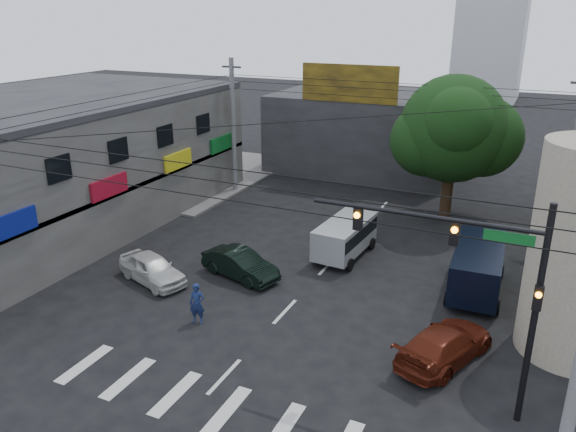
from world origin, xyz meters
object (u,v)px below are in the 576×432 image
Objects in this scene: navy_van at (477,270)px; traffic_officer at (197,304)px; silver_minivan at (345,239)px; traffic_gantry at (479,271)px; utility_pole_far_right at (572,159)px; utility_pole_far_left at (233,127)px; street_tree at (453,129)px; white_compact at (152,268)px; dark_sedan at (240,264)px; maroon_sedan at (445,344)px.

traffic_officer is at bearing 125.01° from navy_van.
silver_minivan is 9.44m from traffic_officer.
traffic_gantry is 0.78× the size of utility_pole_far_right.
traffic_officer is (7.63, -16.31, -3.73)m from utility_pole_far_left.
utility_pole_far_right is at bearing 81.06° from traffic_gantry.
utility_pole_far_left reaches higher than traffic_officer.
street_tree is 1.59× the size of navy_van.
traffic_gantry reaches higher than traffic_officer.
utility_pole_far_right is at bearing -8.75° from street_tree.
navy_van is at bearing -49.46° from white_compact.
silver_minivan is at bearing -24.62° from dark_sedan.
maroon_sedan is at bearing -79.90° from street_tree.
street_tree is 1.21× the size of traffic_gantry.
utility_pole_far_left is at bearing 137.14° from traffic_gantry.
traffic_gantry reaches higher than silver_minivan.
dark_sedan is at bearing 155.39° from traffic_gantry.
white_compact is 0.78× the size of navy_van.
utility_pole_far_right reaches higher than maroon_sedan.
white_compact is at bearing 18.25° from maroon_sedan.
white_compact is at bearing -125.91° from street_tree.
street_tree reaches higher than navy_van.
utility_pole_far_right is 1.84× the size of maroon_sedan.
traffic_officer is (-9.97, -7.70, -0.20)m from navy_van.
traffic_officer is (0.51, -4.44, 0.21)m from dark_sedan.
street_tree is 0.95× the size of utility_pole_far_right.
street_tree is at bearing -19.64° from silver_minivan.
navy_van is at bearing -26.06° from utility_pole_far_left.
utility_pole_far_left is 1.84× the size of maroon_sedan.
utility_pole_far_right is 2.16× the size of white_compact.
white_compact is 0.85× the size of maroon_sedan.
utility_pole_far_right is at bearing -83.14° from maroon_sedan.
silver_minivan is at bearing 77.43° from navy_van.
silver_minivan reaches higher than maroon_sedan.
traffic_gantry is 25.00m from utility_pole_far_left.
silver_minivan is at bearing -143.80° from utility_pole_far_right.
street_tree is 19.18m from traffic_officer.
dark_sedan is 0.86× the size of maroon_sedan.
street_tree is at bearing 101.99° from traffic_gantry.
utility_pole_far_right is 2.02× the size of silver_minivan.
traffic_officer is at bearing 176.27° from traffic_gantry.
maroon_sedan is 2.86× the size of traffic_officer.
white_compact is 0.94× the size of silver_minivan.
dark_sedan is at bearing -38.91° from white_compact.
navy_van reaches higher than maroon_sedan.
white_compact is at bearing 136.20° from silver_minivan.
dark_sedan is 5.81m from silver_minivan.
traffic_gantry is 17.21m from utility_pole_far_right.
street_tree is 16.66m from maroon_sedan.
navy_van is 12.60m from traffic_officer.
maroon_sedan is at bearing 174.49° from navy_van.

